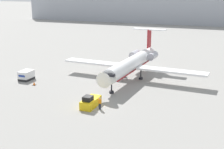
{
  "coord_description": "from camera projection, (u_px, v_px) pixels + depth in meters",
  "views": [
    {
      "loc": [
        18.7,
        -40.05,
        17.54
      ],
      "look_at": [
        0.0,
        7.79,
        3.14
      ],
      "focal_mm": 50.0,
      "sensor_mm": 36.0,
      "label": 1
    }
  ],
  "objects": [
    {
      "name": "airplane_main",
      "position": [
        132.0,
        63.0,
        61.02
      ],
      "size": [
        29.36,
        24.37,
        8.71
      ],
      "color": "white",
      "rests_on": "ground"
    },
    {
      "name": "worker_near_tug",
      "position": [
        100.0,
        103.0,
        46.26
      ],
      "size": [
        0.4,
        0.26,
        1.85
      ],
      "color": "#232838",
      "rests_on": "ground"
    },
    {
      "name": "traffic_cone_left",
      "position": [
        34.0,
        83.0,
        57.83
      ],
      "size": [
        0.61,
        0.61,
        0.68
      ],
      "color": "black",
      "rests_on": "ground"
    },
    {
      "name": "luggage_cart",
      "position": [
        26.0,
        75.0,
        60.97
      ],
      "size": [
        2.04,
        2.9,
        1.86
      ],
      "color": "#232326",
      "rests_on": "ground"
    },
    {
      "name": "pushback_tug",
      "position": [
        91.0,
        102.0,
        47.31
      ],
      "size": [
        1.82,
        4.24,
        1.98
      ],
      "color": "yellow",
      "rests_on": "ground"
    },
    {
      "name": "ground_plane",
      "position": [
        93.0,
        107.0,
        47.21
      ],
      "size": [
        600.0,
        600.0,
        0.0
      ],
      "primitive_type": "plane",
      "color": "gray"
    },
    {
      "name": "terminal_building",
      "position": [
        195.0,
        7.0,
        152.67
      ],
      "size": [
        180.0,
        16.8,
        15.92
      ],
      "color": "#9EA3AD",
      "rests_on": "ground"
    }
  ]
}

